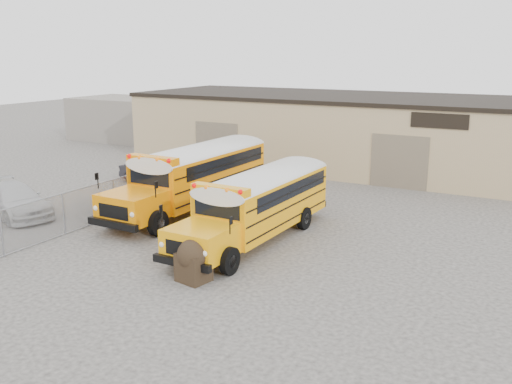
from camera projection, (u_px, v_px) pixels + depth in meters
The scene contains 9 objects.
ground at pixel (182, 259), 21.09m from camera, with size 120.00×120.00×0.00m, color #3A3835.
warehouse at pixel (360, 131), 37.56m from camera, with size 30.20×10.20×4.67m.
chainlink_fence at pixel (114, 198), 26.22m from camera, with size 0.07×18.07×1.81m.
distant_building_left at pixel (124, 118), 49.64m from camera, with size 8.00×6.00×3.60m, color gray.
school_bus_left at pixel (259, 152), 33.03m from camera, with size 3.27×10.63×3.10m.
school_bus_right at pixel (317, 174), 28.02m from camera, with size 2.99×9.64×2.80m.
tarp_bundle at pixel (193, 260), 18.90m from camera, with size 1.13×1.08×1.47m.
car_white at pixel (15, 200), 26.54m from camera, with size 2.06×5.07×1.47m, color beige.
car_dark at pixel (151, 172), 33.06m from camera, with size 1.40×4.01×1.32m, color #222227.
Camera 1 is at (11.91, -16.14, 7.47)m, focal length 40.00 mm.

